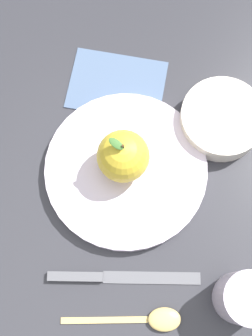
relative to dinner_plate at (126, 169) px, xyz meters
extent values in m
plane|color=#2D2D33|center=(-0.02, 0.03, -0.01)|extent=(2.40, 2.40, 0.00)
cylinder|color=silver|center=(0.00, 0.00, 0.00)|extent=(0.26, 0.26, 0.02)
torus|color=silver|center=(0.00, 0.00, 0.00)|extent=(0.26, 0.26, 0.01)
sphere|color=gold|center=(0.01, -0.01, 0.05)|extent=(0.08, 0.08, 0.08)
cylinder|color=#4C3319|center=(0.01, -0.01, 0.09)|extent=(0.00, 0.00, 0.01)
ellipsoid|color=#386628|center=(0.02, -0.01, 0.10)|extent=(0.03, 0.02, 0.01)
cylinder|color=silver|center=(-0.12, -0.13, 0.01)|extent=(0.14, 0.14, 0.04)
torus|color=silver|center=(-0.12, -0.13, 0.02)|extent=(0.14, 0.14, 0.01)
cylinder|color=#B7AF9F|center=(-0.12, -0.13, 0.02)|extent=(0.11, 0.11, 0.01)
cylinder|color=silver|center=(-0.22, 0.13, 0.03)|extent=(0.07, 0.07, 0.08)
torus|color=silver|center=(-0.22, 0.13, 0.07)|extent=(0.07, 0.07, 0.01)
cylinder|color=#958B99|center=(-0.22, 0.13, 0.07)|extent=(0.06, 0.06, 0.01)
cube|color=#59595E|center=(-0.09, 0.14, -0.01)|extent=(0.14, 0.06, 0.00)
cube|color=#59595E|center=(0.02, 0.18, -0.01)|extent=(0.08, 0.04, 0.01)
ellipsoid|color=#D8B766|center=(-0.13, 0.19, -0.01)|extent=(0.06, 0.05, 0.01)
cube|color=#D8B766|center=(-0.04, 0.22, -0.01)|extent=(0.12, 0.05, 0.01)
cube|color=slate|center=(0.06, -0.14, -0.01)|extent=(0.18, 0.14, 0.00)
camera|label=1|loc=(-0.06, 0.18, 0.68)|focal=47.65mm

